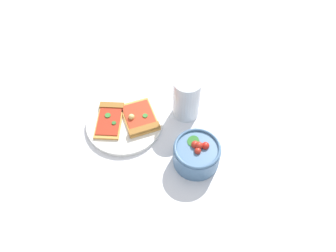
# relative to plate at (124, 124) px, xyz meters

# --- Properties ---
(ground_plane) EXTENTS (2.40, 2.40, 0.00)m
(ground_plane) POSITION_rel_plate_xyz_m (-0.03, -0.00, -0.01)
(ground_plane) COLOR silver
(ground_plane) RESTS_ON ground
(plate) EXTENTS (0.23, 0.23, 0.01)m
(plate) POSITION_rel_plate_xyz_m (0.00, 0.00, 0.00)
(plate) COLOR white
(plate) RESTS_ON ground_plane
(pizza_slice_near) EXTENTS (0.15, 0.15, 0.02)m
(pizza_slice_near) POSITION_rel_plate_xyz_m (-0.04, -0.03, 0.01)
(pizza_slice_near) COLOR gold
(pizza_slice_near) RESTS_ON plate
(pizza_slice_far) EXTENTS (0.12, 0.15, 0.01)m
(pizza_slice_far) POSITION_rel_plate_xyz_m (0.04, 0.01, 0.01)
(pizza_slice_far) COLOR gold
(pizza_slice_far) RESTS_ON plate
(salad_bowl) EXTENTS (0.13, 0.13, 0.08)m
(salad_bowl) POSITION_rel_plate_xyz_m (-0.24, 0.00, 0.03)
(salad_bowl) COLOR #4C7299
(salad_bowl) RESTS_ON ground_plane
(soda_glass) EXTENTS (0.08, 0.08, 0.14)m
(soda_glass) POSITION_rel_plate_xyz_m (-0.14, -0.13, 0.06)
(soda_glass) COLOR silver
(soda_glass) RESTS_ON ground_plane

